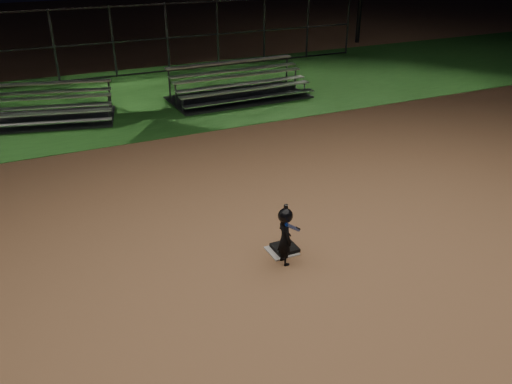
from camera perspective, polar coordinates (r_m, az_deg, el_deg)
name	(u,v)px	position (r m, az deg, el deg)	size (l,w,h in m)	color
ground	(282,251)	(8.69, 2.82, -6.50)	(80.00, 80.00, 0.00)	#AB774D
grass_strip	(137,98)	(17.44, -12.88, 9.99)	(60.00, 8.00, 0.01)	#20571C
home_plate	(282,251)	(8.69, 2.82, -6.43)	(0.45, 0.45, 0.02)	beige
batting_tee	(285,241)	(8.63, 3.17, -5.37)	(0.38, 0.38, 0.83)	black
child_batter	(285,235)	(8.15, 3.19, -4.66)	(0.48, 0.52, 0.97)	black
bleacher_left	(41,115)	(15.84, -22.41, 7.77)	(4.25, 2.77, 0.96)	silver
bleacher_right	(239,92)	(16.87, -1.85, 10.85)	(4.36, 2.19, 1.06)	silver
backstop_fence	(113,42)	(20.04, -15.32, 15.47)	(20.08, 0.08, 2.50)	#38383D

